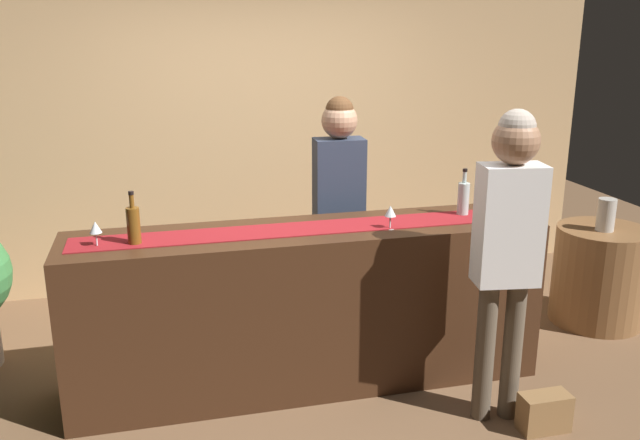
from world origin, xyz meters
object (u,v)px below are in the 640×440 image
Objects in this scene: wine_bottle_clear at (463,198)px; wine_glass_mid_counter at (390,212)px; bartender at (339,192)px; handbag at (544,412)px; customer_sipping at (508,233)px; wine_glass_near_customer at (95,228)px; vase_on_side_table at (606,215)px; round_side_table at (599,275)px; wine_bottle_amber at (134,225)px.

wine_bottle_clear is 0.58m from wine_glass_mid_counter.
handbag is (0.80, -1.43, -0.97)m from bartender.
customer_sipping is 1.04m from handbag.
wine_glass_near_customer is 3.54m from vase_on_side_table.
round_side_table is at bearing 14.08° from wine_glass_mid_counter.
wine_glass_mid_counter is 0.71m from bartender.
handbag is (0.68, -0.73, -1.01)m from wine_glass_mid_counter.
wine_glass_near_customer is 0.08× the size of bartender.
wine_glass_mid_counter is (-0.56, -0.18, -0.01)m from wine_bottle_clear.
handbag is at bearing -134.72° from vase_on_side_table.
wine_bottle_amber reaches higher than wine_glass_mid_counter.
wine_glass_near_customer reaches higher than vase_on_side_table.
vase_on_side_table is (3.51, 0.35, -0.26)m from wine_glass_near_customer.
wine_glass_mid_counter is 1.42m from handbag.
wine_glass_mid_counter is 0.19× the size of round_side_table.
wine_bottle_clear is at bearing 3.05° from wine_bottle_amber.
vase_on_side_table is at bearing -132.83° from round_side_table.
wine_glass_mid_counter is 0.51× the size of handbag.
wine_glass_near_customer is at bearing 161.10° from handbag.
round_side_table is (1.31, 0.29, -0.76)m from wine_bottle_clear.
wine_bottle_amber is 1.08× the size of handbag.
round_side_table is at bearing 6.32° from wine_glass_near_customer.
customer_sipping is at bearing 135.70° from handbag.
wine_glass_near_customer is at bearing 177.44° from wine_glass_mid_counter.
wine_bottle_amber is 2.10× the size of wine_glass_near_customer.
customer_sipping is at bearing -48.33° from wine_glass_mid_counter.
customer_sipping reaches higher than wine_bottle_clear.
wine_bottle_amber is at bearing 159.64° from handbag.
customer_sipping is 1.87m from round_side_table.
wine_glass_mid_counter is at bearing -2.56° from wine_glass_near_customer.
wine_bottle_amber is 2.52m from handbag.
wine_glass_near_customer is 0.08× the size of customer_sipping.
bartender is 0.98× the size of customer_sipping.
wine_glass_near_customer is 2.69m from handbag.
customer_sipping is at bearing 118.45° from bartender.
wine_bottle_amber is at bearing -176.95° from wine_bottle_clear.
wine_glass_mid_counter is at bearing 140.19° from customer_sipping.
bartender is at bearing 100.09° from wine_glass_mid_counter.
wine_bottle_clear and wine_bottle_amber have the same top height.
wine_glass_mid_counter is at bearing -2.63° from wine_bottle_amber.
wine_bottle_clear is at bearing -167.44° from round_side_table.
bartender is (-0.68, 0.52, -0.05)m from wine_bottle_clear.
customer_sipping is (0.60, -1.23, 0.03)m from bartender.
customer_sipping reaches higher than vase_on_side_table.
wine_glass_near_customer reaches higher than handbag.
wine_bottle_clear is 0.17× the size of customer_sipping.
wine_glass_mid_counter reaches higher than round_side_table.
wine_glass_mid_counter is (1.48, -0.07, -0.01)m from wine_bottle_amber.
wine_bottle_clear is at bearing -168.74° from vase_on_side_table.
handbag is at bearing -82.34° from wine_bottle_clear.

